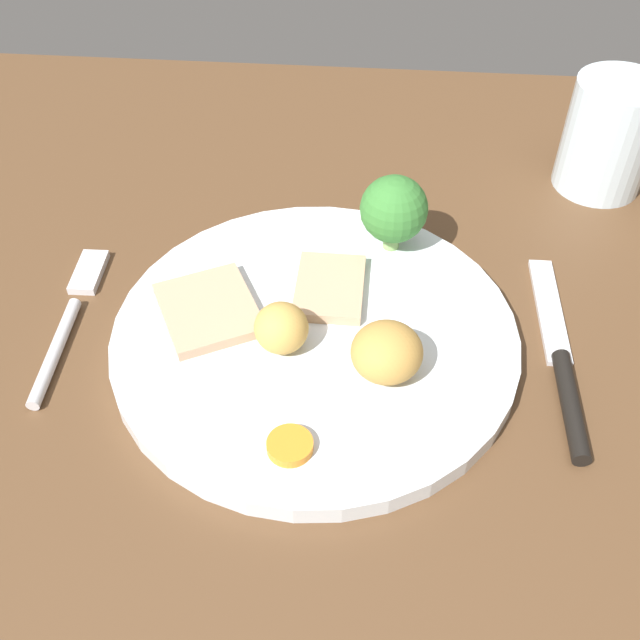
{
  "coord_description": "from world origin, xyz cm",
  "views": [
    {
      "loc": [
        -0.34,
        -33.84,
        42.15
      ],
      "look_at": [
        -3.32,
        1.6,
        6.0
      ],
      "focal_mm": 42.45,
      "sensor_mm": 36.0,
      "label": 1
    }
  ],
  "objects_px": {
    "roast_potato_left": "(392,352)",
    "fork": "(75,317)",
    "dinner_plate": "(320,337)",
    "roast_potato_right": "(286,331)",
    "meat_slice_under": "(214,310)",
    "water_glass": "(613,136)",
    "knife": "(567,367)",
    "carrot_coin_front": "(296,446)",
    "broccoli_floret": "(399,210)",
    "meat_slice_main": "(334,288)"
  },
  "relations": [
    {
      "from": "roast_potato_left",
      "to": "water_glass",
      "type": "relative_size",
      "value": 0.49
    },
    {
      "from": "roast_potato_left",
      "to": "fork",
      "type": "relative_size",
      "value": 0.3
    },
    {
      "from": "meat_slice_under",
      "to": "water_glass",
      "type": "xyz_separation_m",
      "value": [
        0.3,
        0.2,
        0.03
      ]
    },
    {
      "from": "meat_slice_main",
      "to": "knife",
      "type": "distance_m",
      "value": 0.17
    },
    {
      "from": "meat_slice_under",
      "to": "water_glass",
      "type": "height_order",
      "value": "water_glass"
    },
    {
      "from": "roast_potato_left",
      "to": "carrot_coin_front",
      "type": "height_order",
      "value": "roast_potato_left"
    },
    {
      "from": "dinner_plate",
      "to": "roast_potato_left",
      "type": "xyz_separation_m",
      "value": [
        0.05,
        -0.03,
        0.02
      ]
    },
    {
      "from": "fork",
      "to": "water_glass",
      "type": "height_order",
      "value": "water_glass"
    },
    {
      "from": "meat_slice_under",
      "to": "broccoli_floret",
      "type": "bearing_deg",
      "value": 33.8
    },
    {
      "from": "broccoli_floret",
      "to": "knife",
      "type": "xyz_separation_m",
      "value": [
        0.12,
        -0.1,
        -0.04
      ]
    },
    {
      "from": "carrot_coin_front",
      "to": "knife",
      "type": "height_order",
      "value": "carrot_coin_front"
    },
    {
      "from": "knife",
      "to": "carrot_coin_front",
      "type": "bearing_deg",
      "value": 116.01
    },
    {
      "from": "broccoli_floret",
      "to": "roast_potato_left",
      "type": "bearing_deg",
      "value": -90.59
    },
    {
      "from": "dinner_plate",
      "to": "roast_potato_left",
      "type": "bearing_deg",
      "value": -33.83
    },
    {
      "from": "dinner_plate",
      "to": "knife",
      "type": "xyz_separation_m",
      "value": [
        0.17,
        -0.01,
        -0.0
      ]
    },
    {
      "from": "roast_potato_left",
      "to": "meat_slice_main",
      "type": "bearing_deg",
      "value": 120.1
    },
    {
      "from": "dinner_plate",
      "to": "carrot_coin_front",
      "type": "height_order",
      "value": "carrot_coin_front"
    },
    {
      "from": "fork",
      "to": "water_glass",
      "type": "relative_size",
      "value": 1.62
    },
    {
      "from": "roast_potato_left",
      "to": "fork",
      "type": "bearing_deg",
      "value": 169.69
    },
    {
      "from": "fork",
      "to": "meat_slice_main",
      "type": "bearing_deg",
      "value": -81.92
    },
    {
      "from": "meat_slice_main",
      "to": "broccoli_floret",
      "type": "distance_m",
      "value": 0.08
    },
    {
      "from": "dinner_plate",
      "to": "water_glass",
      "type": "relative_size",
      "value": 2.93
    },
    {
      "from": "roast_potato_right",
      "to": "carrot_coin_front",
      "type": "height_order",
      "value": "roast_potato_right"
    },
    {
      "from": "meat_slice_main",
      "to": "broccoli_floret",
      "type": "xyz_separation_m",
      "value": [
        0.04,
        0.05,
        0.03
      ]
    },
    {
      "from": "roast_potato_left",
      "to": "fork",
      "type": "xyz_separation_m",
      "value": [
        -0.22,
        0.04,
        -0.03
      ]
    },
    {
      "from": "fork",
      "to": "roast_potato_left",
      "type": "bearing_deg",
      "value": -101.7
    },
    {
      "from": "dinner_plate",
      "to": "broccoli_floret",
      "type": "distance_m",
      "value": 0.11
    },
    {
      "from": "broccoli_floret",
      "to": "roast_potato_right",
      "type": "bearing_deg",
      "value": -122.2
    },
    {
      "from": "dinner_plate",
      "to": "carrot_coin_front",
      "type": "relative_size",
      "value": 9.97
    },
    {
      "from": "broccoli_floret",
      "to": "knife",
      "type": "height_order",
      "value": "broccoli_floret"
    },
    {
      "from": "fork",
      "to": "knife",
      "type": "bearing_deg",
      "value": -94.67
    },
    {
      "from": "dinner_plate",
      "to": "roast_potato_right",
      "type": "relative_size",
      "value": 7.67
    },
    {
      "from": "meat_slice_under",
      "to": "carrot_coin_front",
      "type": "bearing_deg",
      "value": -57.49
    },
    {
      "from": "roast_potato_right",
      "to": "water_glass",
      "type": "distance_m",
      "value": 0.34
    },
    {
      "from": "carrot_coin_front",
      "to": "roast_potato_left",
      "type": "bearing_deg",
      "value": 50.27
    },
    {
      "from": "dinner_plate",
      "to": "water_glass",
      "type": "height_order",
      "value": "water_glass"
    },
    {
      "from": "meat_slice_under",
      "to": "roast_potato_right",
      "type": "xyz_separation_m",
      "value": [
        0.05,
        -0.03,
        0.01
      ]
    },
    {
      "from": "water_glass",
      "to": "knife",
      "type": "bearing_deg",
      "value": -104.97
    },
    {
      "from": "meat_slice_under",
      "to": "fork",
      "type": "height_order",
      "value": "meat_slice_under"
    },
    {
      "from": "meat_slice_main",
      "to": "knife",
      "type": "height_order",
      "value": "meat_slice_main"
    },
    {
      "from": "meat_slice_main",
      "to": "carrot_coin_front",
      "type": "relative_size",
      "value": 2.37
    },
    {
      "from": "fork",
      "to": "carrot_coin_front",
      "type": "bearing_deg",
      "value": -123.45
    },
    {
      "from": "dinner_plate",
      "to": "carrot_coin_front",
      "type": "distance_m",
      "value": 0.1
    },
    {
      "from": "carrot_coin_front",
      "to": "fork",
      "type": "height_order",
      "value": "carrot_coin_front"
    },
    {
      "from": "dinner_plate",
      "to": "broccoli_floret",
      "type": "relative_size",
      "value": 4.59
    },
    {
      "from": "meat_slice_under",
      "to": "roast_potato_right",
      "type": "relative_size",
      "value": 1.99
    },
    {
      "from": "dinner_plate",
      "to": "meat_slice_under",
      "type": "height_order",
      "value": "meat_slice_under"
    },
    {
      "from": "meat_slice_under",
      "to": "water_glass",
      "type": "relative_size",
      "value": 0.76
    },
    {
      "from": "fork",
      "to": "meat_slice_under",
      "type": "bearing_deg",
      "value": -90.67
    },
    {
      "from": "meat_slice_main",
      "to": "knife",
      "type": "xyz_separation_m",
      "value": [
        0.16,
        -0.05,
        -0.01
      ]
    }
  ]
}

